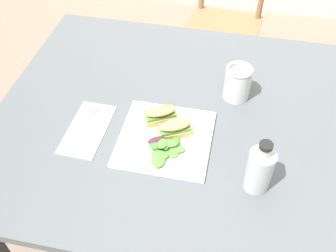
% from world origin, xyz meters
% --- Properties ---
extents(ground_plane, '(9.49, 9.49, 0.00)m').
position_xyz_m(ground_plane, '(0.00, 0.00, 0.00)').
color(ground_plane, '#7A6B5B').
extents(dining_table, '(1.28, 1.04, 0.74)m').
position_xyz_m(dining_table, '(-0.10, -0.05, 0.63)').
color(dining_table, '#51565B').
rests_on(dining_table, ground).
extents(chair_wooden_far, '(0.45, 0.45, 0.87)m').
position_xyz_m(chair_wooden_far, '(-0.07, 0.99, 0.45)').
color(chair_wooden_far, '#8E6642').
rests_on(chair_wooden_far, ground).
extents(plate_lunch, '(0.28, 0.28, 0.01)m').
position_xyz_m(plate_lunch, '(-0.16, -0.16, 0.74)').
color(plate_lunch, white).
rests_on(plate_lunch, dining_table).
extents(sandwich_half_front, '(0.11, 0.09, 0.06)m').
position_xyz_m(sandwich_half_front, '(-0.13, -0.14, 0.78)').
color(sandwich_half_front, tan).
rests_on(sandwich_half_front, plate_lunch).
extents(sandwich_half_back, '(0.11, 0.09, 0.06)m').
position_xyz_m(sandwich_half_back, '(-0.19, -0.09, 0.78)').
color(sandwich_half_back, tan).
rests_on(sandwich_half_back, plate_lunch).
extents(salad_mixed_greens, '(0.12, 0.14, 0.03)m').
position_xyz_m(salad_mixed_greens, '(-0.15, -0.21, 0.76)').
color(salad_mixed_greens, '#518438').
rests_on(salad_mixed_greens, plate_lunch).
extents(napkin_folded, '(0.12, 0.24, 0.00)m').
position_xyz_m(napkin_folded, '(-0.41, -0.17, 0.74)').
color(napkin_folded, white).
rests_on(napkin_folded, dining_table).
extents(fork_on_napkin, '(0.03, 0.19, 0.00)m').
position_xyz_m(fork_on_napkin, '(-0.41, -0.15, 0.75)').
color(fork_on_napkin, silver).
rests_on(fork_on_napkin, napkin_folded).
extents(bottle_cold_brew, '(0.07, 0.07, 0.18)m').
position_xyz_m(bottle_cold_brew, '(0.13, -0.28, 0.80)').
color(bottle_cold_brew, black).
rests_on(bottle_cold_brew, dining_table).
extents(mason_jar_iced_tea, '(0.09, 0.09, 0.12)m').
position_xyz_m(mason_jar_iced_tea, '(0.04, 0.09, 0.79)').
color(mason_jar_iced_tea, '#995623').
rests_on(mason_jar_iced_tea, dining_table).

